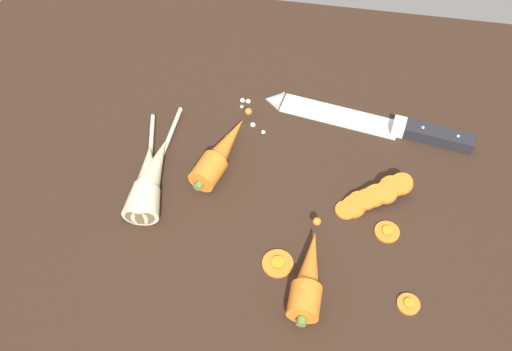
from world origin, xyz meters
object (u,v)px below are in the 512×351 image
at_px(chefs_knife, 364,120).
at_px(parsnip_mid_left, 151,177).
at_px(carrot_slice_stray_mid, 387,231).
at_px(carrot_slice_stray_far, 278,263).
at_px(whole_carrot, 221,153).
at_px(parsnip_front, 147,180).
at_px(carrot_slice_stack, 375,196).
at_px(carrot_slice_stray_near, 409,303).
at_px(whole_carrot_second, 308,276).

relative_size(chefs_knife, parsnip_mid_left, 1.50).
height_order(parsnip_mid_left, carrot_slice_stray_mid, parsnip_mid_left).
bearing_deg(carrot_slice_stray_mid, carrot_slice_stray_far, -152.29).
xyz_separation_m(chefs_knife, parsnip_mid_left, (-0.31, -0.19, 0.01)).
height_order(whole_carrot, carrot_slice_stray_far, whole_carrot).
distance_m(chefs_knife, whole_carrot, 0.25).
height_order(parsnip_front, carrot_slice_stack, parsnip_front).
relative_size(chefs_knife, whole_carrot, 1.97).
bearing_deg(carrot_slice_stray_far, parsnip_mid_left, 153.91).
bearing_deg(carrot_slice_stray_near, parsnip_mid_left, 161.17).
xyz_separation_m(whole_carrot, parsnip_front, (-0.10, -0.07, -0.00)).
xyz_separation_m(parsnip_mid_left, carrot_slice_stray_near, (0.39, -0.13, -0.02)).
xyz_separation_m(whole_carrot, carrot_slice_stray_far, (0.12, -0.17, -0.02)).
height_order(whole_carrot_second, carrot_slice_stack, whole_carrot_second).
height_order(whole_carrot_second, parsnip_front, whole_carrot_second).
xyz_separation_m(whole_carrot_second, carrot_slice_stack, (0.08, 0.15, -0.01)).
xyz_separation_m(parsnip_front, carrot_slice_stray_mid, (0.36, -0.02, -0.02)).
bearing_deg(whole_carrot, carrot_slice_stray_near, -33.72).
distance_m(parsnip_mid_left, carrot_slice_stray_mid, 0.36).
bearing_deg(carrot_slice_stray_mid, parsnip_front, 177.12).
height_order(parsnip_front, carrot_slice_stray_near, parsnip_front).
bearing_deg(parsnip_front, parsnip_mid_left, 62.06).
height_order(carrot_slice_stack, carrot_slice_stray_near, carrot_slice_stack).
bearing_deg(carrot_slice_stack, whole_carrot_second, -118.52).
relative_size(chefs_knife, parsnip_front, 1.66).
distance_m(chefs_knife, parsnip_front, 0.37).
height_order(carrot_slice_stray_near, carrot_slice_stray_mid, same).
xyz_separation_m(whole_carrot, carrot_slice_stack, (0.24, -0.04, -0.01)).
bearing_deg(whole_carrot, parsnip_front, -143.98).
height_order(parsnip_front, carrot_slice_stray_far, parsnip_front).
bearing_deg(whole_carrot, whole_carrot_second, -49.80).
relative_size(parsnip_mid_left, carrot_slice_stray_near, 7.55).
bearing_deg(whole_carrot_second, carrot_slice_stack, 61.48).
bearing_deg(chefs_knife, parsnip_front, -148.54).
xyz_separation_m(carrot_slice_stray_near, carrot_slice_stray_mid, (-0.03, 0.11, 0.00)).
height_order(parsnip_mid_left, carrot_slice_stack, parsnip_mid_left).
relative_size(whole_carrot_second, carrot_slice_stray_mid, 4.50).
bearing_deg(parsnip_mid_left, carrot_slice_stray_far, -26.09).
relative_size(whole_carrot, carrot_slice_stack, 1.60).
xyz_separation_m(chefs_knife, whole_carrot_second, (-0.06, -0.31, 0.01)).
height_order(parsnip_front, carrot_slice_stray_mid, parsnip_front).
height_order(carrot_slice_stray_mid, carrot_slice_stray_far, same).
bearing_deg(carrot_slice_stray_far, carrot_slice_stack, 45.77).
height_order(chefs_knife, parsnip_mid_left, parsnip_mid_left).
bearing_deg(carrot_slice_stray_mid, carrot_slice_stack, 112.50).
distance_m(whole_carrot, carrot_slice_stray_mid, 0.28).
bearing_deg(parsnip_mid_left, parsnip_front, -117.94).
bearing_deg(carrot_slice_stray_far, parsnip_front, 155.78).
xyz_separation_m(parsnip_front, carrot_slice_stack, (0.34, 0.03, -0.01)).
relative_size(whole_carrot_second, carrot_slice_stray_near, 5.31).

